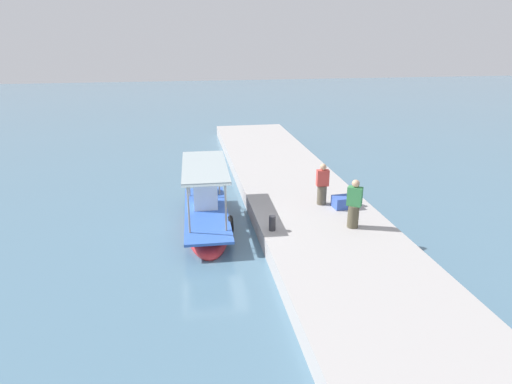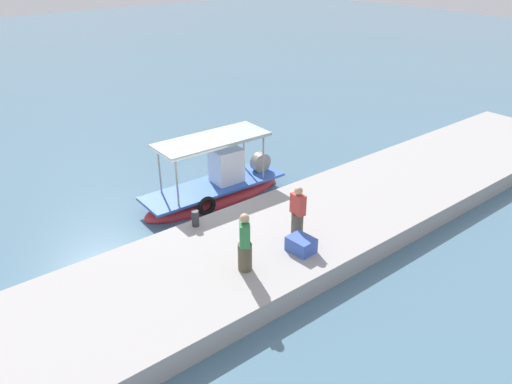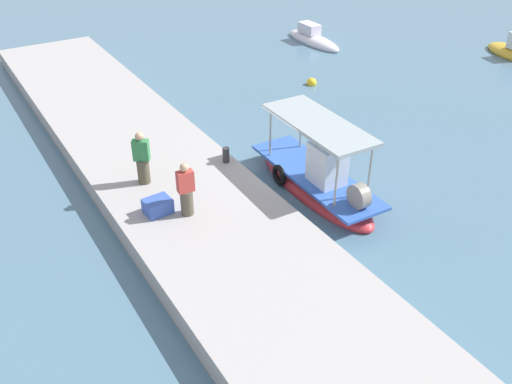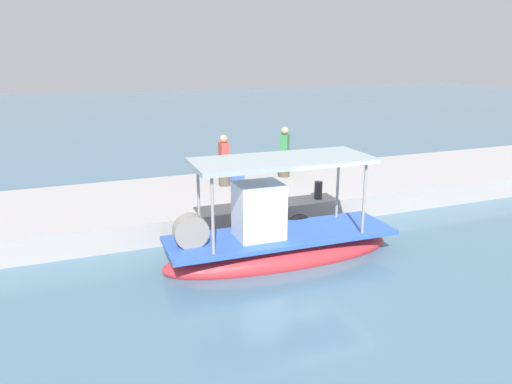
# 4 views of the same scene
# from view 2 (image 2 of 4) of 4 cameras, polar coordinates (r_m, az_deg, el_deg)

# --- Properties ---
(ground_plane) EXTENTS (120.00, 120.00, 0.00)m
(ground_plane) POSITION_cam_2_polar(r_m,az_deg,el_deg) (18.82, -7.47, -2.08)
(ground_plane) COLOR slate
(dock_quay) EXTENTS (36.00, 4.87, 0.68)m
(dock_quay) POSITION_cam_2_polar(r_m,az_deg,el_deg) (15.74, 0.46, -6.69)
(dock_quay) COLOR #A5A1A0
(dock_quay) RESTS_ON ground_plane
(main_fishing_boat) EXTENTS (5.98, 1.88, 2.90)m
(main_fishing_boat) POSITION_cam_2_polar(r_m,az_deg,el_deg) (19.31, -4.55, 0.40)
(main_fishing_boat) COLOR red
(main_fishing_boat) RESTS_ON ground_plane
(fisherman_near_bollard) EXTENTS (0.41, 0.50, 1.72)m
(fisherman_near_bollard) POSITION_cam_2_polar(r_m,az_deg,el_deg) (15.50, 4.78, -2.53)
(fisherman_near_bollard) COLOR brown
(fisherman_near_bollard) RESTS_ON dock_quay
(fisherman_by_crate) EXTENTS (0.56, 0.58, 1.80)m
(fisherman_by_crate) POSITION_cam_2_polar(r_m,az_deg,el_deg) (13.88, -1.29, -6.07)
(fisherman_by_crate) COLOR brown
(fisherman_by_crate) RESTS_ON dock_quay
(mooring_bollard) EXTENTS (0.24, 0.24, 0.54)m
(mooring_bollard) POSITION_cam_2_polar(r_m,az_deg,el_deg) (16.34, -6.96, -3.03)
(mooring_bollard) COLOR #2D2D33
(mooring_bollard) RESTS_ON dock_quay
(cargo_crate) EXTENTS (0.68, 0.83, 0.46)m
(cargo_crate) POSITION_cam_2_polar(r_m,az_deg,el_deg) (15.03, 5.18, -6.01)
(cargo_crate) COLOR #395ABA
(cargo_crate) RESTS_ON dock_quay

